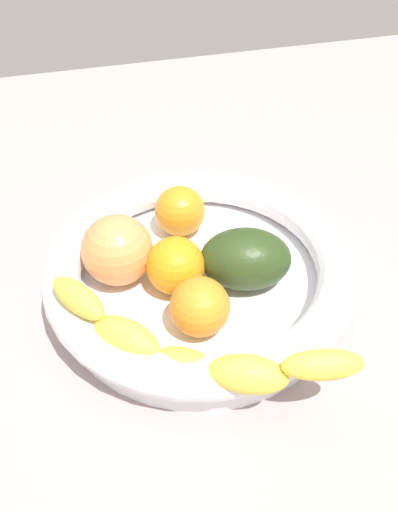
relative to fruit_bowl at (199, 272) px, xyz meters
The scene contains 8 objects.
kitchen_counter 4.59cm from the fruit_bowl, ahead, with size 120.00×120.00×3.00cm, color #A59494.
fruit_bowl is the anchor object (origin of this frame).
banana_draped_left 12.17cm from the fruit_bowl, 70.35° to the left, with size 23.32×17.05×5.93cm.
orange_front 3.24cm from the fruit_bowl, 13.36° to the left, with size 5.70×5.70×5.70cm, color orange.
orange_mid_left 6.68cm from the fruit_bowl, 75.36° to the left, with size 5.47×5.47×5.47cm, color orange.
orange_mid_right 8.01cm from the fruit_bowl, 91.39° to the right, with size 5.49×5.49×5.49cm, color orange.
avocado_dark 5.00cm from the fruit_bowl, 159.87° to the left, with size 8.86×6.48×5.94cm, color #2C401C.
peach_blush 8.38cm from the fruit_bowl, 17.47° to the right, with size 7.03×7.03×7.03cm, color #F19856.
Camera 1 is at (10.09, 37.02, 43.16)cm, focal length 37.46 mm.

